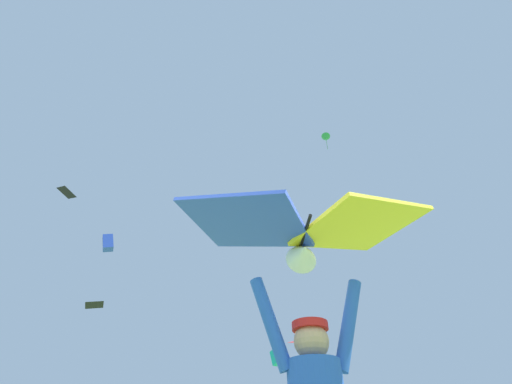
{
  "coord_description": "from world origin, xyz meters",
  "views": [
    {
      "loc": [
        -0.81,
        -2.25,
        0.87
      ],
      "look_at": [
        0.21,
        1.19,
        3.7
      ],
      "focal_mm": 24.32,
      "sensor_mm": 36.0,
      "label": 1
    }
  ],
  "objects_px": {
    "held_stunt_kite": "(303,231)",
    "distant_kite_blue_overhead_distant": "(108,243)",
    "distant_kite_green_far_center": "(326,138)",
    "distant_kite_black_high_right": "(67,192)",
    "distant_kite_red_high_left": "(293,342)",
    "distant_kite_black_mid_right": "(94,304)",
    "distant_kite_teal_mid_left": "(277,357)"
  },
  "relations": [
    {
      "from": "held_stunt_kite",
      "to": "distant_kite_teal_mid_left",
      "type": "relative_size",
      "value": 1.75
    },
    {
      "from": "distant_kite_black_high_right",
      "to": "distant_kite_blue_overhead_distant",
      "type": "height_order",
      "value": "distant_kite_black_high_right"
    },
    {
      "from": "distant_kite_blue_overhead_distant",
      "to": "distant_kite_black_high_right",
      "type": "bearing_deg",
      "value": 179.86
    },
    {
      "from": "held_stunt_kite",
      "to": "distant_kite_blue_overhead_distant",
      "type": "relative_size",
      "value": 2.25
    },
    {
      "from": "held_stunt_kite",
      "to": "distant_kite_blue_overhead_distant",
      "type": "distance_m",
      "value": 16.2
    },
    {
      "from": "distant_kite_black_mid_right",
      "to": "distant_kite_black_high_right",
      "type": "relative_size",
      "value": 1.19
    },
    {
      "from": "distant_kite_teal_mid_left",
      "to": "distant_kite_black_mid_right",
      "type": "bearing_deg",
      "value": -143.59
    },
    {
      "from": "distant_kite_black_mid_right",
      "to": "held_stunt_kite",
      "type": "bearing_deg",
      "value": -75.73
    },
    {
      "from": "distant_kite_green_far_center",
      "to": "distant_kite_black_high_right",
      "type": "xyz_separation_m",
      "value": [
        -15.99,
        -0.31,
        -9.26
      ]
    },
    {
      "from": "distant_kite_black_high_right",
      "to": "distant_kite_red_high_left",
      "type": "bearing_deg",
      "value": -8.74
    },
    {
      "from": "distant_kite_green_far_center",
      "to": "distant_kite_teal_mid_left",
      "type": "height_order",
      "value": "distant_kite_green_far_center"
    },
    {
      "from": "distant_kite_green_far_center",
      "to": "distant_kite_red_high_left",
      "type": "bearing_deg",
      "value": -156.61
    },
    {
      "from": "distant_kite_red_high_left",
      "to": "distant_kite_blue_overhead_distant",
      "type": "distance_m",
      "value": 9.83
    },
    {
      "from": "distant_kite_black_high_right",
      "to": "distant_kite_blue_overhead_distant",
      "type": "distance_m",
      "value": 3.68
    },
    {
      "from": "held_stunt_kite",
      "to": "distant_kite_green_far_center",
      "type": "xyz_separation_m",
      "value": [
        9.62,
        14.41,
        18.89
      ]
    },
    {
      "from": "distant_kite_red_high_left",
      "to": "distant_kite_green_far_center",
      "type": "xyz_separation_m",
      "value": [
        4.72,
        2.04,
        16.2
      ]
    },
    {
      "from": "distant_kite_red_high_left",
      "to": "distant_kite_blue_overhead_distant",
      "type": "xyz_separation_m",
      "value": [
        -8.63,
        1.73,
        4.37
      ]
    },
    {
      "from": "held_stunt_kite",
      "to": "distant_kite_black_high_right",
      "type": "relative_size",
      "value": 2.29
    },
    {
      "from": "distant_kite_black_mid_right",
      "to": "distant_kite_green_far_center",
      "type": "bearing_deg",
      "value": 3.29
    },
    {
      "from": "held_stunt_kite",
      "to": "distant_kite_blue_overhead_distant",
      "type": "height_order",
      "value": "distant_kite_blue_overhead_distant"
    },
    {
      "from": "distant_kite_black_high_right",
      "to": "distant_kite_blue_overhead_distant",
      "type": "relative_size",
      "value": 0.98
    },
    {
      "from": "distant_kite_green_far_center",
      "to": "distant_kite_blue_overhead_distant",
      "type": "relative_size",
      "value": 1.89
    },
    {
      "from": "distant_kite_teal_mid_left",
      "to": "distant_kite_black_high_right",
      "type": "distance_m",
      "value": 16.73
    },
    {
      "from": "distant_kite_black_mid_right",
      "to": "distant_kite_blue_overhead_distant",
      "type": "bearing_deg",
      "value": 120.84
    },
    {
      "from": "distant_kite_green_far_center",
      "to": "distant_kite_blue_overhead_distant",
      "type": "xyz_separation_m",
      "value": [
        -13.36,
        -0.32,
        -11.83
      ]
    },
    {
      "from": "distant_kite_red_high_left",
      "to": "distant_kite_black_high_right",
      "type": "xyz_separation_m",
      "value": [
        -11.27,
        1.73,
        6.94
      ]
    },
    {
      "from": "distant_kite_red_high_left",
      "to": "distant_kite_teal_mid_left",
      "type": "xyz_separation_m",
      "value": [
        2.62,
        9.39,
        1.61
      ]
    },
    {
      "from": "distant_kite_black_high_right",
      "to": "distant_kite_blue_overhead_distant",
      "type": "xyz_separation_m",
      "value": [
        2.63,
        -0.01,
        -2.58
      ]
    },
    {
      "from": "distant_kite_black_mid_right",
      "to": "distant_kite_teal_mid_left",
      "type": "relative_size",
      "value": 0.9
    },
    {
      "from": "held_stunt_kite",
      "to": "distant_kite_black_high_right",
      "type": "distance_m",
      "value": 18.22
    },
    {
      "from": "held_stunt_kite",
      "to": "distant_kite_black_mid_right",
      "type": "bearing_deg",
      "value": 104.27
    },
    {
      "from": "held_stunt_kite",
      "to": "distant_kite_black_high_right",
      "type": "bearing_deg",
      "value": 114.31
    }
  ]
}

